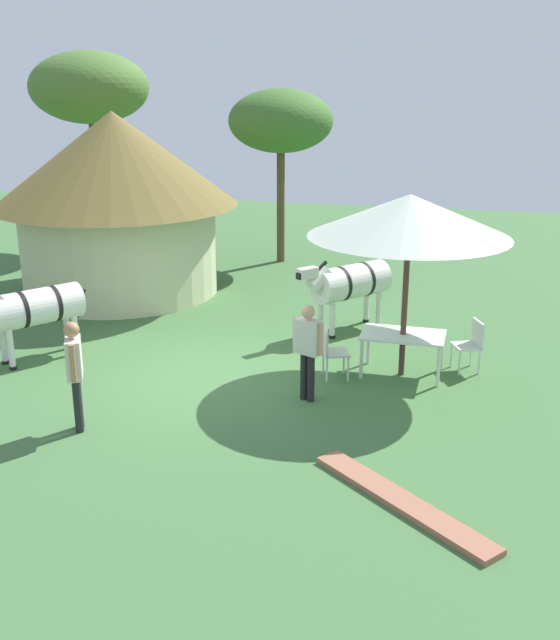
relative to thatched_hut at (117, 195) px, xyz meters
name	(u,v)px	position (x,y,z in m)	size (l,w,h in m)	color
ground_plane	(215,376)	(3.79, -4.52, -2.29)	(36.00, 36.00, 0.00)	#416C3B
thatched_hut	(117,195)	(0.00, 0.00, 0.00)	(5.55, 5.55, 4.15)	beige
shade_umbrella	(409,216)	(6.89, -3.70, 0.46)	(3.31, 3.31, 3.10)	#513029
patio_dining_table	(403,339)	(6.89, -3.70, -1.64)	(1.42, 0.89, 0.74)	white
patio_chair_near_hut	(331,349)	(5.74, -4.12, -1.77)	(0.55, 0.56, 0.90)	silver
patio_chair_west_end	(471,342)	(8.03, -3.22, -1.77)	(0.56, 0.57, 0.90)	silver
guest_beside_umbrella	(308,344)	(5.54, -5.12, -1.35)	(0.52, 0.35, 1.57)	black
standing_watcher	(75,366)	(2.54, -6.93, -1.30)	(0.38, 0.54, 1.65)	black
zebra_nearest_camera	(349,283)	(5.63, -1.58, -1.30)	(1.68, 1.86, 1.53)	silver
zebra_by_umbrella	(34,308)	(0.45, -4.53, -1.32)	(1.56, 1.92, 1.51)	silver
acacia_tree_far_lawn	(281,122)	(2.94, 3.80, 1.43)	(2.74, 2.74, 4.57)	brown
acacia_tree_behind_hut	(89,88)	(-2.76, 4.43, 2.23)	(3.34, 3.34, 5.55)	#4C391E
brick_patio_kerb	(402,502)	(7.27, -7.86, -2.25)	(2.80, 0.36, 0.08)	#9C624B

